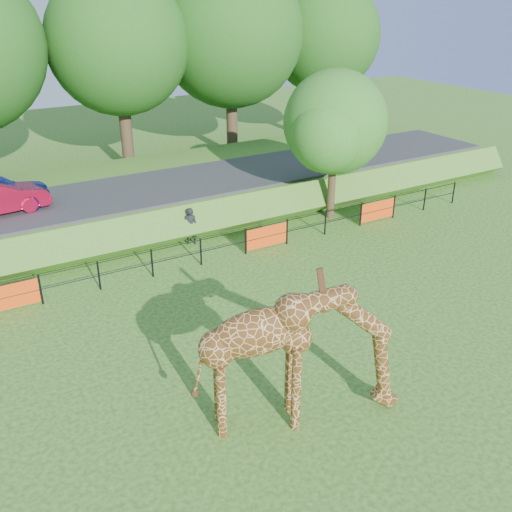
% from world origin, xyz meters
% --- Properties ---
extents(ground, '(90.00, 90.00, 0.00)m').
position_xyz_m(ground, '(0.00, 0.00, 0.00)').
color(ground, '#205916').
rests_on(ground, ground).
extents(giraffe, '(5.14, 2.68, 3.67)m').
position_xyz_m(giraffe, '(-1.75, -1.18, 1.83)').
color(giraffe, '#543011').
rests_on(giraffe, ground).
extents(perimeter_fence, '(28.07, 0.10, 1.10)m').
position_xyz_m(perimeter_fence, '(0.00, 8.00, 0.55)').
color(perimeter_fence, black).
rests_on(perimeter_fence, ground).
extents(embankment, '(40.00, 9.00, 1.30)m').
position_xyz_m(embankment, '(0.00, 15.50, 0.65)').
color(embankment, '#205916').
rests_on(embankment, ground).
extents(road, '(40.00, 5.00, 0.12)m').
position_xyz_m(road, '(0.00, 14.00, 1.36)').
color(road, '#323235').
rests_on(road, embankment).
extents(visitor, '(0.69, 0.58, 1.61)m').
position_xyz_m(visitor, '(0.52, 10.08, 0.81)').
color(visitor, black).
rests_on(visitor, ground).
extents(tree_east, '(5.40, 4.71, 6.76)m').
position_xyz_m(tree_east, '(7.60, 9.63, 4.28)').
color(tree_east, '#372519').
rests_on(tree_east, ground).
extents(bg_tree_line, '(37.30, 8.80, 11.82)m').
position_xyz_m(bg_tree_line, '(1.89, 22.00, 7.19)').
color(bg_tree_line, '#372519').
rests_on(bg_tree_line, ground).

